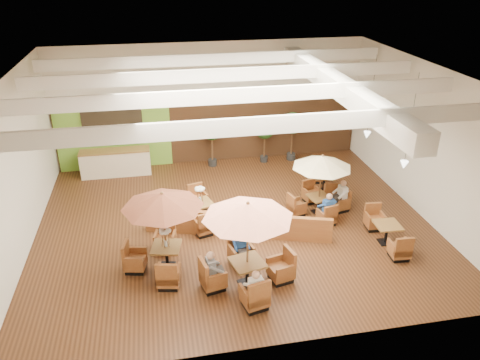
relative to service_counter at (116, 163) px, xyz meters
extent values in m
plane|color=#381E0F|center=(4.40, -5.10, -0.58)|extent=(14.00, 14.00, 0.00)
cube|color=silver|center=(4.40, 0.90, 2.17)|extent=(14.00, 0.04, 5.50)
cube|color=silver|center=(4.40, -11.10, 2.17)|extent=(14.00, 0.04, 5.50)
cube|color=silver|center=(-2.60, -5.10, 2.17)|extent=(0.04, 12.00, 5.50)
cube|color=silver|center=(11.40, -5.10, 2.17)|extent=(0.04, 12.00, 5.50)
cube|color=white|center=(4.40, -5.10, 4.92)|extent=(14.00, 12.00, 0.04)
cube|color=brown|center=(4.40, 0.84, 1.02)|extent=(13.90, 0.10, 3.20)
cube|color=#1E3819|center=(4.40, 0.83, 2.47)|extent=(13.90, 0.12, 0.35)
cube|color=#689E2D|center=(0.00, 0.78, 1.02)|extent=(5.00, 0.08, 3.20)
cube|color=black|center=(0.00, 0.70, 1.82)|extent=(2.60, 0.08, 0.70)
cube|color=white|center=(7.90, -5.10, 4.37)|extent=(0.60, 11.00, 0.60)
cube|color=white|center=(4.40, -9.10, 4.57)|extent=(13.60, 0.12, 0.45)
cube|color=white|center=(4.40, -6.40, 4.57)|extent=(13.60, 0.12, 0.45)
cube|color=white|center=(4.40, -3.80, 4.57)|extent=(13.60, 0.12, 0.45)
cube|color=white|center=(4.40, -1.10, 4.57)|extent=(13.60, 0.12, 0.45)
cylinder|color=black|center=(10.20, -6.10, 3.32)|extent=(0.01, 0.01, 3.20)
cone|color=white|center=(10.20, -6.10, 1.72)|extent=(0.28, 0.28, 0.28)
cylinder|color=black|center=(10.20, -3.10, 3.32)|extent=(0.01, 0.01, 3.20)
cone|color=white|center=(10.20, -3.10, 1.72)|extent=(0.28, 0.28, 0.28)
sphere|color=#FFEAC6|center=(-1.60, 0.60, 2.47)|extent=(0.14, 0.14, 0.14)
sphere|color=#FFEAC6|center=(0.40, 0.60, 2.47)|extent=(0.14, 0.14, 0.14)
sphere|color=#FFEAC6|center=(2.40, 0.60, 2.47)|extent=(0.14, 0.14, 0.14)
sphere|color=#FFEAC6|center=(4.40, 0.60, 2.47)|extent=(0.14, 0.14, 0.14)
sphere|color=#FFEAC6|center=(6.40, 0.60, 2.47)|extent=(0.14, 0.14, 0.14)
sphere|color=#FFEAC6|center=(8.40, 0.60, 2.47)|extent=(0.14, 0.14, 0.14)
sphere|color=#FFEAC6|center=(10.40, 0.60, 2.47)|extent=(0.14, 0.14, 0.14)
cube|color=beige|center=(0.00, 0.00, -0.03)|extent=(3.00, 0.70, 1.10)
cube|color=brown|center=(0.00, 0.00, 0.57)|extent=(3.00, 0.75, 0.06)
cube|color=brown|center=(4.34, -5.96, -0.13)|extent=(6.24, 2.15, 0.90)
cube|color=brown|center=(1.87, -7.28, 0.16)|extent=(1.03, 1.03, 0.06)
cylinder|color=black|center=(1.87, -7.28, -0.20)|extent=(0.10, 0.10, 0.68)
cube|color=black|center=(1.87, -7.28, -0.56)|extent=(0.55, 0.55, 0.04)
cube|color=brown|center=(1.87, -8.25, -0.28)|extent=(0.75, 0.75, 0.33)
cube|color=brown|center=(1.92, -8.51, 0.03)|extent=(0.64, 0.23, 0.72)
cube|color=brown|center=(1.57, -8.19, -0.07)|extent=(0.20, 0.57, 0.29)
cube|color=brown|center=(2.16, -8.31, -0.07)|extent=(0.20, 0.57, 0.29)
cube|color=black|center=(1.87, -8.25, -0.51)|extent=(0.67, 0.67, 0.14)
cube|color=brown|center=(1.87, -6.30, -0.28)|extent=(0.75, 0.75, 0.33)
cube|color=brown|center=(1.81, -6.04, 0.03)|extent=(0.64, 0.23, 0.72)
cube|color=brown|center=(2.16, -6.36, -0.07)|extent=(0.20, 0.57, 0.29)
cube|color=brown|center=(1.57, -6.24, -0.07)|extent=(0.20, 0.57, 0.29)
cube|color=black|center=(1.87, -6.30, -0.51)|extent=(0.67, 0.67, 0.14)
cube|color=brown|center=(0.89, -7.28, -0.28)|extent=(0.75, 0.75, 0.33)
cube|color=brown|center=(1.15, -7.22, 0.03)|extent=(0.23, 0.64, 0.72)
cube|color=brown|center=(0.95, -6.99, -0.07)|extent=(0.57, 0.20, 0.29)
cube|color=brown|center=(0.83, -7.57, -0.07)|extent=(0.57, 0.20, 0.29)
cube|color=black|center=(0.89, -7.28, -0.51)|extent=(0.67, 0.67, 0.14)
cylinder|color=brown|center=(1.87, -7.28, 0.70)|extent=(0.06, 0.06, 2.56)
cone|color=#542818|center=(1.87, -7.28, 1.80)|extent=(2.46, 2.46, 0.45)
sphere|color=brown|center=(1.87, -7.28, 2.03)|extent=(0.10, 0.10, 0.10)
cylinder|color=silver|center=(1.87, -7.28, 0.30)|extent=(0.10, 0.10, 0.22)
cube|color=brown|center=(4.16, -8.59, 0.19)|extent=(1.10, 1.10, 0.06)
cylinder|color=black|center=(4.16, -8.59, -0.18)|extent=(0.11, 0.11, 0.71)
cube|color=black|center=(4.16, -8.59, -0.56)|extent=(0.58, 0.58, 0.04)
cube|color=brown|center=(4.16, -9.61, -0.26)|extent=(0.80, 0.80, 0.35)
cube|color=brown|center=(4.09, -9.89, 0.07)|extent=(0.68, 0.26, 0.76)
cube|color=brown|center=(3.85, -9.68, -0.04)|extent=(0.22, 0.60, 0.30)
cube|color=brown|center=(4.46, -9.54, -0.04)|extent=(0.22, 0.60, 0.30)
cube|color=black|center=(4.16, -9.61, -0.51)|extent=(0.71, 0.71, 0.15)
cube|color=brown|center=(4.16, -7.56, -0.26)|extent=(0.80, 0.80, 0.35)
cube|color=brown|center=(4.22, -7.29, 0.07)|extent=(0.68, 0.26, 0.76)
cube|color=brown|center=(4.46, -7.49, -0.04)|extent=(0.22, 0.60, 0.30)
cube|color=brown|center=(3.85, -7.63, -0.04)|extent=(0.22, 0.60, 0.30)
cube|color=black|center=(4.16, -7.56, -0.51)|extent=(0.71, 0.71, 0.15)
cube|color=brown|center=(3.13, -8.59, -0.26)|extent=(0.80, 0.80, 0.35)
cube|color=brown|center=(3.41, -8.65, 0.07)|extent=(0.26, 0.68, 0.76)
cube|color=brown|center=(3.06, -8.28, -0.04)|extent=(0.60, 0.22, 0.30)
cube|color=brown|center=(3.20, -8.89, -0.04)|extent=(0.60, 0.22, 0.30)
cube|color=black|center=(3.13, -8.59, -0.51)|extent=(0.71, 0.71, 0.15)
cube|color=brown|center=(5.18, -8.59, -0.26)|extent=(0.80, 0.80, 0.35)
cube|color=brown|center=(4.91, -8.52, 0.07)|extent=(0.26, 0.68, 0.76)
cube|color=brown|center=(5.26, -8.89, -0.04)|extent=(0.60, 0.22, 0.30)
cube|color=brown|center=(5.11, -8.28, -0.04)|extent=(0.60, 0.22, 0.30)
cube|color=black|center=(5.18, -8.59, -0.51)|extent=(0.71, 0.71, 0.15)
cylinder|color=brown|center=(4.16, -8.59, 0.77)|extent=(0.06, 0.06, 2.70)
cone|color=#E0886C|center=(4.16, -8.59, 1.94)|extent=(2.59, 2.59, 0.45)
sphere|color=brown|center=(4.16, -8.59, 2.17)|extent=(0.10, 0.10, 0.10)
cube|color=brown|center=(7.67, -4.90, 0.08)|extent=(0.94, 0.94, 0.06)
cylinder|color=black|center=(7.67, -4.90, -0.24)|extent=(0.09, 0.09, 0.61)
cube|color=black|center=(7.67, -4.90, -0.56)|extent=(0.50, 0.50, 0.04)
cube|color=brown|center=(7.67, -5.77, -0.31)|extent=(0.68, 0.68, 0.29)
cube|color=brown|center=(7.62, -6.00, -0.03)|extent=(0.58, 0.22, 0.64)
cube|color=brown|center=(7.41, -5.83, -0.12)|extent=(0.19, 0.51, 0.26)
cube|color=brown|center=(7.93, -5.71, -0.12)|extent=(0.19, 0.51, 0.26)
cube|color=black|center=(7.67, -5.77, -0.52)|extent=(0.61, 0.61, 0.13)
cube|color=brown|center=(7.67, -4.03, -0.31)|extent=(0.68, 0.68, 0.29)
cube|color=brown|center=(7.73, -3.79, -0.03)|extent=(0.58, 0.22, 0.64)
cube|color=brown|center=(7.93, -3.97, -0.12)|extent=(0.19, 0.51, 0.26)
cube|color=brown|center=(7.41, -4.09, -0.12)|extent=(0.19, 0.51, 0.26)
cube|color=black|center=(7.67, -4.03, -0.52)|extent=(0.61, 0.61, 0.13)
cube|color=brown|center=(6.80, -4.90, -0.31)|extent=(0.68, 0.68, 0.29)
cube|color=brown|center=(7.03, -4.95, -0.03)|extent=(0.22, 0.58, 0.64)
cube|color=brown|center=(6.74, -4.64, -0.12)|extent=(0.51, 0.19, 0.26)
cube|color=brown|center=(6.86, -5.16, -0.12)|extent=(0.51, 0.19, 0.26)
cube|color=black|center=(6.80, -4.90, -0.52)|extent=(0.61, 0.61, 0.13)
cube|color=brown|center=(8.55, -4.90, -0.31)|extent=(0.68, 0.68, 0.29)
cube|color=brown|center=(8.31, -4.84, -0.03)|extent=(0.22, 0.58, 0.64)
cube|color=brown|center=(8.61, -5.16, -0.12)|extent=(0.51, 0.19, 0.26)
cube|color=brown|center=(8.49, -4.64, -0.12)|extent=(0.51, 0.19, 0.26)
cube|color=black|center=(8.55, -4.90, -0.52)|extent=(0.61, 0.61, 0.13)
cylinder|color=brown|center=(7.67, -4.90, 0.56)|extent=(0.06, 0.06, 2.30)
cone|color=#C7BB8B|center=(7.67, -4.90, 1.53)|extent=(2.20, 2.20, 0.45)
sphere|color=brown|center=(7.67, -4.90, 1.76)|extent=(0.10, 0.10, 0.10)
cube|color=brown|center=(3.22, -4.64, 0.13)|extent=(1.05, 1.05, 0.06)
cylinder|color=black|center=(3.22, -4.64, -0.21)|extent=(0.10, 0.10, 0.66)
cube|color=black|center=(3.22, -4.64, -0.56)|extent=(0.55, 0.55, 0.04)
cube|color=brown|center=(3.22, -5.59, -0.28)|extent=(0.76, 0.76, 0.32)
cube|color=brown|center=(3.15, -5.84, 0.01)|extent=(0.62, 0.27, 0.70)
cube|color=brown|center=(2.94, -5.67, -0.08)|extent=(0.23, 0.55, 0.28)
cube|color=brown|center=(3.50, -5.51, -0.08)|extent=(0.23, 0.55, 0.28)
cube|color=black|center=(3.22, -5.59, -0.51)|extent=(0.68, 0.68, 0.14)
cube|color=brown|center=(3.22, -3.70, -0.28)|extent=(0.76, 0.76, 0.32)
cube|color=brown|center=(3.29, -3.45, 0.01)|extent=(0.62, 0.27, 0.70)
cube|color=brown|center=(3.50, -3.62, -0.08)|extent=(0.23, 0.55, 0.28)
cube|color=brown|center=(2.94, -3.78, -0.08)|extent=(0.23, 0.55, 0.28)
cube|color=black|center=(3.22, -3.70, -0.51)|extent=(0.68, 0.68, 0.14)
cylinder|color=silver|center=(3.22, -4.64, 0.27)|extent=(0.10, 0.10, 0.22)
cube|color=brown|center=(9.23, -7.30, 0.11)|extent=(0.86, 0.86, 0.06)
cylinder|color=black|center=(9.23, -7.30, -0.23)|extent=(0.10, 0.10, 0.64)
cube|color=black|center=(9.23, -7.30, -0.56)|extent=(0.46, 0.46, 0.04)
cube|color=brown|center=(9.23, -8.21, -0.29)|extent=(0.63, 0.63, 0.31)
cube|color=brown|center=(9.24, -8.47, 0.00)|extent=(0.60, 0.13, 0.68)
cube|color=brown|center=(8.95, -8.20, -0.10)|extent=(0.11, 0.53, 0.27)
cube|color=brown|center=(9.51, -8.23, -0.10)|extent=(0.11, 0.53, 0.27)
cube|color=black|center=(9.23, -8.21, -0.52)|extent=(0.56, 0.56, 0.14)
cube|color=brown|center=(9.23, -6.38, -0.29)|extent=(0.63, 0.63, 0.31)
cube|color=brown|center=(9.22, -6.13, 0.00)|extent=(0.60, 0.13, 0.68)
cube|color=brown|center=(9.51, -6.40, -0.10)|extent=(0.11, 0.53, 0.27)
cube|color=brown|center=(8.95, -6.37, -0.10)|extent=(0.11, 0.53, 0.27)
cube|color=black|center=(9.23, -6.38, -0.52)|extent=(0.56, 0.56, 0.14)
cube|color=brown|center=(8.48, -3.24, 0.13)|extent=(1.07, 1.07, 0.06)
cylinder|color=black|center=(8.48, -3.24, -0.21)|extent=(0.10, 0.10, 0.66)
cube|color=black|center=(8.48, -3.24, -0.56)|extent=(0.57, 0.57, 0.04)
cube|color=brown|center=(8.48, -4.19, -0.28)|extent=(0.78, 0.78, 0.32)
cube|color=brown|center=(8.56, -4.44, 0.01)|extent=(0.62, 0.29, 0.70)
cube|color=brown|center=(8.21, -4.10, -0.09)|extent=(0.25, 0.54, 0.28)
cube|color=brown|center=(8.76, -4.28, -0.09)|extent=(0.25, 0.54, 0.28)
cube|color=black|center=(8.48, -4.19, -0.51)|extent=(0.69, 0.69, 0.14)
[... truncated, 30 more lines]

